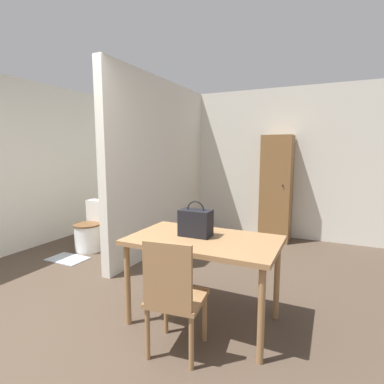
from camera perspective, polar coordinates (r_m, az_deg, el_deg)
name	(u,v)px	position (r m, az deg, el deg)	size (l,w,h in m)	color
ground_plane	(45,355)	(2.71, -26.22, -26.04)	(16.00, 16.00, 0.00)	#4C3D30
wall_back	(224,163)	(5.57, 6.17, 5.55)	(5.56, 0.12, 2.50)	silver
wall_left	(42,165)	(5.30, -26.63, 4.64)	(0.12, 4.86, 2.50)	silver
partition_wall	(162,166)	(4.54, -5.68, 5.02)	(0.12, 2.63, 2.50)	silver
dining_table	(204,247)	(2.57, 2.24, -10.45)	(1.25, 0.75, 0.75)	#997047
wooden_chair	(174,295)	(2.24, -3.52, -18.94)	(0.43, 0.43, 0.88)	#997047
toilet	(91,230)	(4.74, -18.71, -6.85)	(0.39, 0.54, 0.72)	white
handbag	(196,223)	(2.58, 0.69, -5.84)	(0.27, 0.16, 0.31)	black
wooden_cabinet	(276,189)	(5.08, 15.78, 0.64)	(0.47, 0.45, 1.72)	brown
bath_mat	(68,259)	(4.53, -22.62, -11.67)	(0.52, 0.34, 0.01)	#B2BCC6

